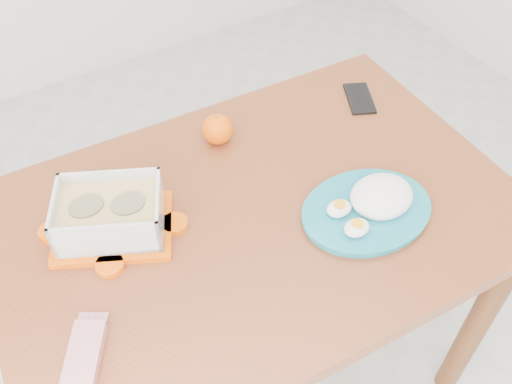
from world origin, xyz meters
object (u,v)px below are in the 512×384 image
rice_plate (372,204)px  smartphone (359,98)px  dining_table (256,244)px  food_container (110,215)px  orange_fruit (218,129)px

rice_plate → smartphone: 0.38m
dining_table → food_container: size_ratio=3.90×
dining_table → orange_fruit: orange_fruit is taller
food_container → smartphone: size_ratio=2.36×
food_container → rice_plate: size_ratio=0.95×
food_container → rice_plate: (0.47, -0.23, -0.02)m
dining_table → orange_fruit: 0.28m
dining_table → smartphone: 0.47m
food_container → smartphone: bearing=32.6°
dining_table → food_container: bearing=161.2°
dining_table → smartphone: (0.42, 0.18, 0.12)m
dining_table → food_container: (-0.27, 0.11, 0.16)m
food_container → orange_fruit: (0.31, 0.13, -0.01)m
dining_table → rice_plate: size_ratio=3.70×
food_container → rice_plate: food_container is taller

